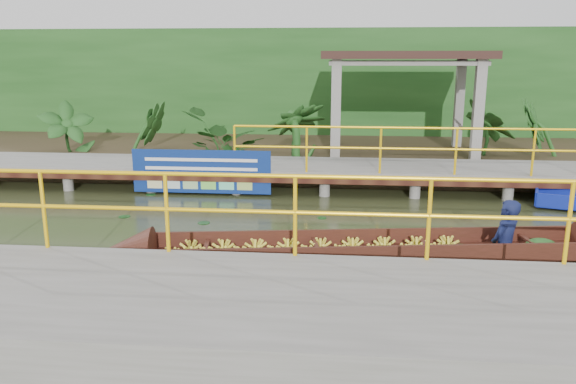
{
  "coord_description": "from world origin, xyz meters",
  "views": [
    {
      "loc": [
        1.32,
        -9.59,
        3.02
      ],
      "look_at": [
        0.38,
        0.5,
        0.6
      ],
      "focal_mm": 35.0,
      "sensor_mm": 36.0,
      "label": 1
    }
  ],
  "objects": [
    {
      "name": "ground",
      "position": [
        0.0,
        0.0,
        0.0
      ],
      "size": [
        80.0,
        80.0,
        0.0
      ],
      "primitive_type": "plane",
      "color": "#2F371B",
      "rests_on": "ground"
    },
    {
      "name": "blue_banner",
      "position": [
        -1.76,
        2.48,
        0.56
      ],
      "size": [
        3.14,
        0.04,
        0.98
      ],
      "color": "navy",
      "rests_on": "ground"
    },
    {
      "name": "far_dock",
      "position": [
        0.02,
        3.43,
        0.48
      ],
      "size": [
        16.0,
        2.06,
        1.66
      ],
      "color": "slate",
      "rests_on": "ground"
    },
    {
      "name": "land_strip",
      "position": [
        0.0,
        7.5,
        0.23
      ],
      "size": [
        30.0,
        8.0,
        0.45
      ],
      "primitive_type": "cube",
      "color": "#352C1A",
      "rests_on": "ground"
    },
    {
      "name": "tropical_plants",
      "position": [
        -0.01,
        5.3,
        1.13
      ],
      "size": [
        14.09,
        1.09,
        1.36
      ],
      "color": "#194516",
      "rests_on": "ground"
    },
    {
      "name": "foliage_backdrop",
      "position": [
        0.0,
        10.0,
        2.0
      ],
      "size": [
        30.0,
        0.8,
        4.0
      ],
      "primitive_type": "cube",
      "color": "#194516",
      "rests_on": "ground"
    },
    {
      "name": "pavilion",
      "position": [
        3.0,
        6.3,
        2.82
      ],
      "size": [
        4.4,
        3.0,
        3.0
      ],
      "color": "slate",
      "rests_on": "ground"
    },
    {
      "name": "near_dock",
      "position": [
        1.0,
        -4.2,
        0.3
      ],
      "size": [
        18.0,
        2.4,
        1.73
      ],
      "color": "slate",
      "rests_on": "ground"
    },
    {
      "name": "vendor_boat",
      "position": [
        2.17,
        -1.15,
        0.24
      ],
      "size": [
        8.47,
        2.04,
        1.99
      ],
      "rotation": [
        0.0,
        0.0,
        0.15
      ],
      "color": "#33170E",
      "rests_on": "ground"
    }
  ]
}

